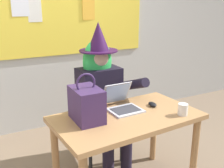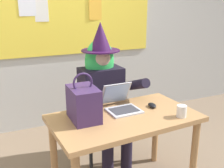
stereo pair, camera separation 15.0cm
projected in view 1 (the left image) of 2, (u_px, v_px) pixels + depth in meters
The scene contains 8 objects.
wall_back_bulletin at pixel (55, 16), 3.35m from camera, with size 6.76×1.83×2.85m.
desk_main at pixel (127, 127), 2.22m from camera, with size 1.22×0.74×0.72m.
chair_at_desk at pixel (98, 110), 2.86m from camera, with size 0.46×0.46×0.90m.
person_costumed at pixel (102, 88), 2.67m from camera, with size 0.60×0.66×1.42m.
laptop at pixel (122, 104), 2.31m from camera, with size 0.28×0.33×0.21m.
computer_mouse at pixel (152, 104), 2.38m from camera, with size 0.06×0.10×0.03m, color black.
handbag at pixel (86, 104), 2.07m from camera, with size 0.20×0.30×0.38m.
coffee_mug at pixel (183, 109), 2.19m from camera, with size 0.08×0.08×0.10m, color silver.
Camera 1 is at (-0.98, -1.64, 1.61)m, focal length 43.43 mm.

